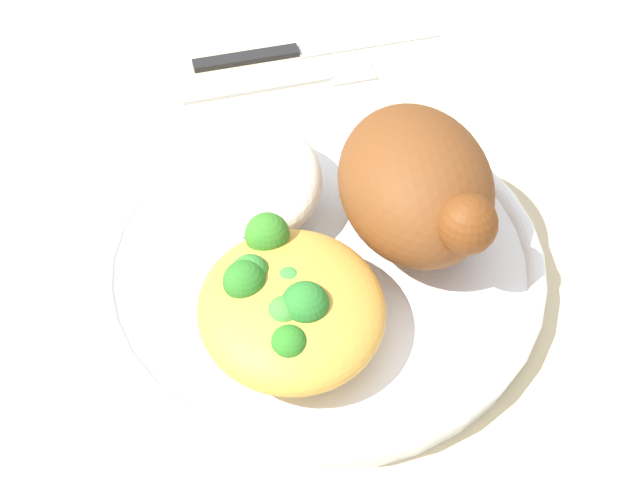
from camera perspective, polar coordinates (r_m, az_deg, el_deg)
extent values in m
plane|color=#CBB990|center=(0.52, 0.00, -2.29)|extent=(2.00, 2.00, 0.00)
cylinder|color=white|center=(0.51, 0.00, -1.73)|extent=(0.25, 0.25, 0.02)
torus|color=white|center=(0.50, 0.00, -1.16)|extent=(0.26, 0.26, 0.01)
ellipsoid|color=brown|center=(0.49, 6.26, 3.66)|extent=(0.11, 0.09, 0.07)
sphere|color=brown|center=(0.45, 9.57, 1.05)|extent=(0.03, 0.03, 0.03)
ellipsoid|color=white|center=(0.52, -4.06, 4.23)|extent=(0.10, 0.07, 0.04)
ellipsoid|color=gold|center=(0.45, -1.88, -4.47)|extent=(0.11, 0.10, 0.04)
sphere|color=#347A23|center=(0.46, -3.48, 0.36)|extent=(0.02, 0.02, 0.02)
sphere|color=green|center=(0.45, -2.04, -3.04)|extent=(0.02, 0.02, 0.02)
sphere|color=#438836|center=(0.43, -2.34, -4.88)|extent=(0.02, 0.02, 0.02)
sphere|color=#2B7721|center=(0.43, -2.04, -6.81)|extent=(0.02, 0.02, 0.02)
sphere|color=#358239|center=(0.46, -3.53, -1.56)|extent=(0.02, 0.02, 0.02)
sphere|color=#348331|center=(0.45, -4.60, -2.21)|extent=(0.02, 0.02, 0.02)
sphere|color=#2B7324|center=(0.44, -4.97, -2.73)|extent=(0.02, 0.02, 0.02)
sphere|color=#2A752A|center=(0.43, -0.98, -4.31)|extent=(0.02, 0.02, 0.02)
cube|color=#B2B2B7|center=(0.64, -4.10, 10.01)|extent=(0.01, 0.11, 0.01)
cube|color=#B2B2B7|center=(0.65, 2.05, 10.94)|extent=(0.02, 0.04, 0.00)
cube|color=black|center=(0.67, -4.88, 11.97)|extent=(0.02, 0.08, 0.01)
cube|color=#B2B2B7|center=(0.69, 3.14, 13.00)|extent=(0.02, 0.11, 0.00)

